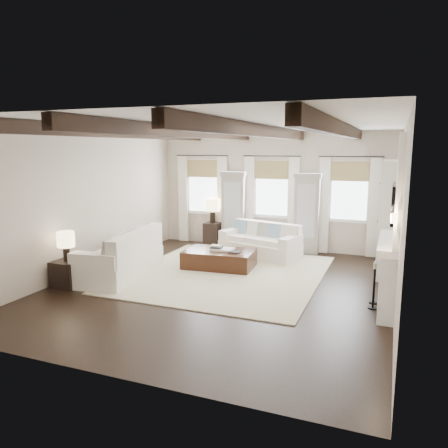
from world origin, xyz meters
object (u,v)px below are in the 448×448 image
at_px(sofa_back, 261,243).
at_px(side_table_back, 213,234).
at_px(sofa_left, 123,257).
at_px(side_table_front, 68,273).
at_px(ottoman, 219,259).

xyz_separation_m(sofa_back, side_table_back, (-1.65, 0.70, -0.02)).
relative_size(sofa_left, side_table_back, 3.70).
relative_size(sofa_left, side_table_front, 4.67).
relative_size(sofa_left, ottoman, 1.55).
bearing_deg(sofa_back, ottoman, -112.76).
xyz_separation_m(sofa_back, side_table_front, (-2.93, -3.80, -0.09)).
height_order(sofa_left, ottoman, sofa_left).
bearing_deg(side_table_back, ottoman, -63.43).
xyz_separation_m(sofa_left, ottoman, (1.71, 1.36, -0.21)).
distance_m(sofa_left, side_table_back, 3.53).
height_order(side_table_front, side_table_back, side_table_back).
bearing_deg(sofa_back, sofa_left, -129.74).
bearing_deg(side_table_back, sofa_back, -22.94).
bearing_deg(ottoman, sofa_left, -146.05).
bearing_deg(sofa_back, side_table_back, 157.06).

